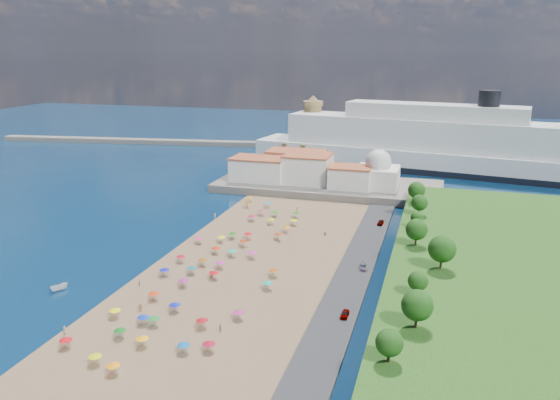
% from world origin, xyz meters
% --- Properties ---
extents(ground, '(700.00, 700.00, 0.00)m').
position_xyz_m(ground, '(0.00, 0.00, 0.00)').
color(ground, '#071938').
rests_on(ground, ground).
extents(terrace, '(90.00, 36.00, 3.00)m').
position_xyz_m(terrace, '(10.00, 73.00, 1.50)').
color(terrace, '#59544C').
rests_on(terrace, ground).
extents(jetty, '(18.00, 70.00, 2.40)m').
position_xyz_m(jetty, '(-12.00, 108.00, 1.20)').
color(jetty, '#59544C').
rests_on(jetty, ground).
extents(breakwater, '(199.03, 34.77, 2.60)m').
position_xyz_m(breakwater, '(-110.00, 153.00, 1.30)').
color(breakwater, '#59544C').
rests_on(breakwater, ground).
extents(waterfront_buildings, '(57.00, 29.00, 11.00)m').
position_xyz_m(waterfront_buildings, '(-3.05, 73.64, 7.88)').
color(waterfront_buildings, silver).
rests_on(waterfront_buildings, terrace).
extents(domed_building, '(16.00, 16.00, 15.00)m').
position_xyz_m(domed_building, '(30.00, 71.00, 8.97)').
color(domed_building, silver).
rests_on(domed_building, terrace).
extents(fortress, '(40.00, 40.00, 32.40)m').
position_xyz_m(fortress, '(-12.00, 138.00, 6.68)').
color(fortress, '#A38751').
rests_on(fortress, ground).
extents(cruise_ship, '(175.21, 51.85, 37.91)m').
position_xyz_m(cruise_ship, '(48.96, 122.40, 11.23)').
color(cruise_ship, black).
rests_on(cruise_ship, ground).
extents(beach_parasols, '(32.45, 114.48, 2.20)m').
position_xyz_m(beach_parasols, '(-0.82, -14.42, 2.15)').
color(beach_parasols, gray).
rests_on(beach_parasols, beach).
extents(beachgoers, '(40.19, 102.08, 1.89)m').
position_xyz_m(beachgoers, '(-2.73, -3.43, 1.13)').
color(beachgoers, tan).
rests_on(beachgoers, beach).
extents(moored_boats, '(6.26, 29.63, 1.67)m').
position_xyz_m(moored_boats, '(-30.10, -52.22, 0.83)').
color(moored_boats, white).
rests_on(moored_boats, ground).
extents(parked_cars, '(2.39, 69.39, 1.43)m').
position_xyz_m(parked_cars, '(36.00, -0.43, 1.36)').
color(parked_cars, gray).
rests_on(parked_cars, promenade).
extents(hillside_trees, '(14.66, 104.32, 8.17)m').
position_xyz_m(hillside_trees, '(49.84, -7.59, 10.27)').
color(hillside_trees, '#382314').
rests_on(hillside_trees, hillside).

